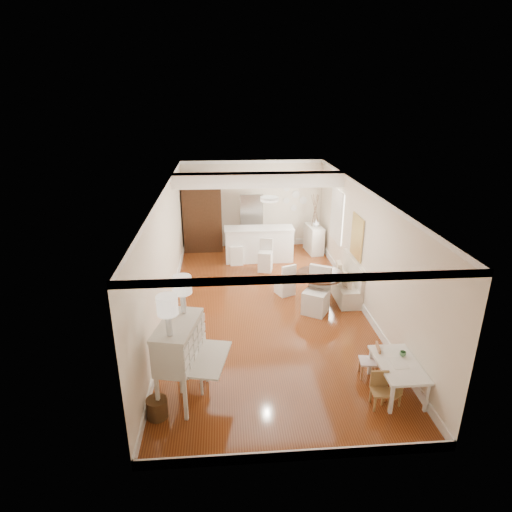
{
  "coord_description": "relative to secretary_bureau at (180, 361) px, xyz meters",
  "views": [
    {
      "loc": [
        -0.93,
        -8.94,
        4.76
      ],
      "look_at": [
        -0.21,
        0.3,
        1.21
      ],
      "focal_mm": 30.0,
      "sensor_mm": 36.0,
      "label": 1
    }
  ],
  "objects": [
    {
      "name": "slip_chair_far",
      "position": [
        2.25,
        3.77,
        -0.29
      ],
      "size": [
        0.52,
        0.53,
        0.83
      ],
      "primitive_type": "cube",
      "rotation": [
        0.0,
        0.0,
        -2.72
      ],
      "color": "white",
      "rests_on": "ground"
    },
    {
      "name": "gustavian_armchair",
      "position": [
        0.19,
        0.25,
        -0.3
      ],
      "size": [
        0.55,
        0.55,
        0.8
      ],
      "primitive_type": "cube",
      "rotation": [
        0.0,
        0.0,
        1.35
      ],
      "color": "silver",
      "rests_on": "ground"
    },
    {
      "name": "bar_stool_left",
      "position": [
        1.1,
        5.91,
        -0.24
      ],
      "size": [
        0.39,
        0.39,
        0.92
      ],
      "primitive_type": "cube",
      "rotation": [
        0.0,
        0.0,
        0.05
      ],
      "color": "white",
      "rests_on": "ground"
    },
    {
      "name": "bar_stool_right",
      "position": [
        1.91,
        5.3,
        -0.24
      ],
      "size": [
        0.45,
        0.45,
        0.92
      ],
      "primitive_type": "cube",
      "rotation": [
        0.0,
        0.0,
        -0.27
      ],
      "color": "silver",
      "rests_on": "ground"
    },
    {
      "name": "pencil_cup",
      "position": [
        3.74,
        0.07,
        -0.09
      ],
      "size": [
        0.13,
        0.13,
        0.09
      ],
      "primitive_type": "imported",
      "rotation": [
        0.0,
        0.0,
        -0.28
      ],
      "color": "#54905B",
      "rests_on": "kids_table"
    },
    {
      "name": "slip_chair_near",
      "position": [
        2.82,
        2.74,
        -0.16
      ],
      "size": [
        0.72,
        0.73,
        1.09
      ],
      "primitive_type": "cube",
      "rotation": [
        0.0,
        0.0,
        -0.55
      ],
      "color": "white",
      "rests_on": "ground"
    },
    {
      "name": "dining_table",
      "position": [
        3.01,
        3.19,
        -0.32
      ],
      "size": [
        1.45,
        1.45,
        0.77
      ],
      "primitive_type": "cylinder",
      "rotation": [
        0.0,
        0.0,
        0.35
      ],
      "color": "#412315",
      "rests_on": "ground"
    },
    {
      "name": "wicker_basket",
      "position": [
        -0.35,
        -0.44,
        -0.54
      ],
      "size": [
        0.42,
        0.42,
        0.33
      ],
      "primitive_type": "cylinder",
      "rotation": [
        0.0,
        0.0,
        -0.37
      ],
      "color": "#492E17",
      "rests_on": "ground"
    },
    {
      "name": "kids_chair_c",
      "position": [
        3.2,
        -0.48,
        -0.4
      ],
      "size": [
        0.31,
        0.31,
        0.61
      ],
      "primitive_type": "cube",
      "rotation": [
        0.0,
        0.0,
        -0.05
      ],
      "color": "#9A7646",
      "rests_on": "ground"
    },
    {
      "name": "breakfast_counter",
      "position": [
        1.8,
        6.13,
        -0.19
      ],
      "size": [
        2.05,
        0.65,
        1.03
      ],
      "primitive_type": "cube",
      "color": "white",
      "rests_on": "ground"
    },
    {
      "name": "banquette",
      "position": [
        3.69,
        3.53,
        -0.21
      ],
      "size": [
        0.52,
        1.6,
        0.98
      ],
      "primitive_type": "cube",
      "color": "silver",
      "rests_on": "ground"
    },
    {
      "name": "room",
      "position": [
        1.74,
        3.35,
        1.28
      ],
      "size": [
        9.0,
        9.04,
        2.82
      ],
      "color": "brown",
      "rests_on": "ground"
    },
    {
      "name": "sideboard",
      "position": [
        3.59,
        6.72,
        -0.27
      ],
      "size": [
        0.51,
        0.95,
        0.87
      ],
      "primitive_type": "cube",
      "rotation": [
        0.0,
        0.0,
        0.12
      ],
      "color": "beige",
      "rests_on": "ground"
    },
    {
      "name": "kids_table",
      "position": [
        3.6,
        -0.13,
        -0.42
      ],
      "size": [
        0.68,
        1.14,
        0.57
      ],
      "primitive_type": "cube",
      "rotation": [
        0.0,
        0.0,
        0.0
      ],
      "color": "white",
      "rests_on": "ground"
    },
    {
      "name": "pantry_cabinet",
      "position": [
        0.1,
        7.21,
        0.45
      ],
      "size": [
        1.2,
        0.6,
        2.3
      ],
      "primitive_type": "cube",
      "color": "#381E11",
      "rests_on": "ground"
    },
    {
      "name": "branch_vase",
      "position": [
        3.63,
        6.68,
        0.27
      ],
      "size": [
        0.22,
        0.22,
        0.21
      ],
      "primitive_type": "imported",
      "rotation": [
        0.0,
        0.0,
        0.09
      ],
      "color": "white",
      "rests_on": "sideboard"
    },
    {
      "name": "kids_chair_a",
      "position": [
        3.39,
        -0.48,
        -0.46
      ],
      "size": [
        0.33,
        0.33,
        0.5
      ],
      "primitive_type": "cube",
      "rotation": [
        0.0,
        0.0,
        -1.01
      ],
      "color": "#AA864D",
      "rests_on": "ground"
    },
    {
      "name": "fridge",
      "position": [
        2.0,
        7.18,
        0.2
      ],
      "size": [
        0.75,
        0.65,
        1.8
      ],
      "primitive_type": "imported",
      "color": "silver",
      "rests_on": "ground"
    },
    {
      "name": "secretary_bureau",
      "position": [
        0.0,
        0.0,
        0.0
      ],
      "size": [
        1.32,
        1.34,
        1.41
      ],
      "primitive_type": "cube",
      "rotation": [
        0.0,
        0.0,
        -0.22
      ],
      "color": "silver",
      "rests_on": "ground"
    },
    {
      "name": "kids_chair_b",
      "position": [
        3.26,
        0.31,
        -0.38
      ],
      "size": [
        0.36,
        0.36,
        0.65
      ],
      "primitive_type": "cube",
      "rotation": [
        0.0,
        0.0,
        -1.71
      ],
      "color": "#AF794F",
      "rests_on": "ground"
    }
  ]
}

